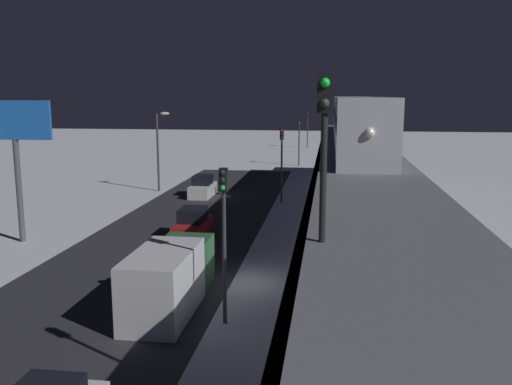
% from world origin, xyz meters
% --- Properties ---
extents(ground_plane, '(240.00, 240.00, 0.00)m').
position_xyz_m(ground_plane, '(0.00, 0.00, 0.00)').
color(ground_plane, silver).
extents(avenue_asphalt, '(11.00, 81.44, 0.01)m').
position_xyz_m(avenue_asphalt, '(6.11, 0.00, 0.00)').
color(avenue_asphalt, '#28282D').
rests_on(avenue_asphalt, ground_plane).
extents(elevated_railway, '(5.00, 81.44, 5.69)m').
position_xyz_m(elevated_railway, '(-5.73, 0.00, 4.94)').
color(elevated_railway, slate).
rests_on(elevated_railway, ground_plane).
extents(subway_train, '(2.94, 36.87, 3.40)m').
position_xyz_m(subway_train, '(-5.83, -17.37, 7.47)').
color(subway_train, '#B7BABF').
rests_on(subway_train, elevated_railway).
extents(rail_signal, '(0.36, 0.41, 4.00)m').
position_xyz_m(rail_signal, '(-3.96, 12.83, 8.42)').
color(rail_signal, black).
rests_on(rail_signal, elevated_railway).
extents(sedan_white_2, '(1.80, 4.35, 1.97)m').
position_xyz_m(sedan_white_2, '(7.51, -22.80, 0.80)').
color(sedan_white_2, silver).
rests_on(sedan_white_2, ground_plane).
extents(sedan_red, '(1.80, 4.36, 1.97)m').
position_xyz_m(sedan_red, '(4.71, -8.14, 0.80)').
color(sedan_red, '#A51E1E').
rests_on(sedan_red, ground_plane).
extents(box_truck, '(2.40, 7.40, 2.80)m').
position_xyz_m(box_truck, '(2.71, 3.61, 1.35)').
color(box_truck, '#2D6038').
rests_on(box_truck, ground_plane).
extents(traffic_light_near, '(0.32, 0.44, 6.40)m').
position_xyz_m(traffic_light_near, '(0.01, 5.02, 4.20)').
color(traffic_light_near, '#2D2D2D').
rests_on(traffic_light_near, ground_plane).
extents(traffic_light_mid, '(0.32, 0.44, 6.40)m').
position_xyz_m(traffic_light_mid, '(0.01, -20.55, 4.20)').
color(traffic_light_mid, '#2D2D2D').
rests_on(traffic_light_mid, ground_plane).
extents(traffic_light_far, '(0.32, 0.44, 6.40)m').
position_xyz_m(traffic_light_far, '(0.01, -46.12, 4.20)').
color(traffic_light_far, '#2D2D2D').
rests_on(traffic_light_far, ground_plane).
extents(traffic_light_distant, '(0.32, 0.44, 6.40)m').
position_xyz_m(traffic_light_distant, '(0.01, -71.68, 4.20)').
color(traffic_light_distant, '#2D2D2D').
rests_on(traffic_light_distant, ground_plane).
extents(commercial_billboard, '(4.80, 0.36, 8.90)m').
position_xyz_m(commercial_billboard, '(15.24, -5.72, 6.83)').
color(commercial_billboard, '#4C4C51').
rests_on(commercial_billboard, ground_plane).
extents(street_lamp_far, '(1.35, 0.44, 7.65)m').
position_xyz_m(street_lamp_far, '(12.18, -25.00, 4.81)').
color(street_lamp_far, '#38383D').
rests_on(street_lamp_far, ground_plane).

